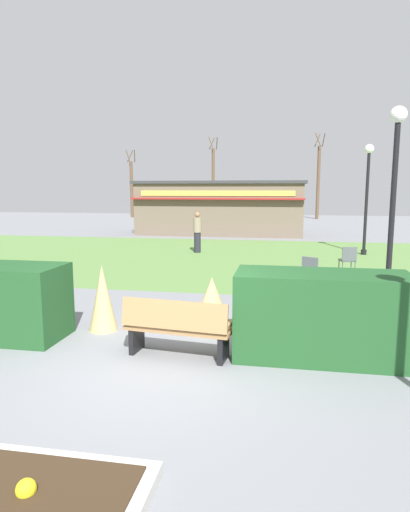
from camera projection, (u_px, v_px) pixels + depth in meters
ground_plane at (161, 366)px, 6.56m from camera, size 80.00×80.00×0.00m
lawn_patch at (236, 258)px, 16.93m from camera, size 36.00×12.00×0.01m
park_bench at (177, 328)px, 6.84m from camera, size 1.75×0.71×0.95m
hedge_left at (10, 302)px, 7.74m from camera, size 1.86×1.10×1.31m
hedge_right at (321, 316)px, 6.82m from camera, size 2.66×1.10×1.35m
ornamental_grass_behind_left at (250, 294)px, 8.48m from camera, size 0.77×0.77×1.22m
ornamental_grass_behind_right at (103, 298)px, 8.16m from camera, size 0.53×0.53×1.24m
ornamental_grass_behind_center at (212, 303)px, 8.26m from camera, size 0.79×0.79×0.99m
lamppost_mid at (394, 184)px, 9.50m from camera, size 0.36×0.36×4.36m
lamppost_far at (367, 186)px, 17.35m from camera, size 0.36×0.36×4.36m
trash_bin at (31, 312)px, 7.94m from camera, size 0.52×0.52×0.83m
food_kiosk at (221, 208)px, 25.79m from camera, size 9.74×4.18×3.09m
cafe_chair_west at (348, 258)px, 13.42m from camera, size 0.50×0.50×0.89m
cafe_chair_east at (312, 270)px, 11.44m from camera, size 0.60×0.60×0.89m
person_strolling at (197, 232)px, 18.21m from camera, size 0.34×0.34×1.69m
parked_car_west_slot at (223, 215)px, 34.56m from camera, size 4.35×2.34×1.20m
tree_left_bg at (132, 188)px, 41.10m from camera, size 0.91×0.96×6.24m
tree_right_bg at (318, 181)px, 38.64m from camera, size 0.91×0.96×7.43m
tree_center_bg at (213, 181)px, 42.07m from camera, size 0.91×0.96×7.50m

